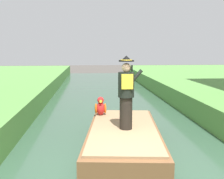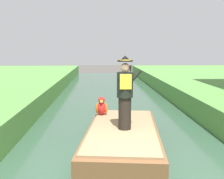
# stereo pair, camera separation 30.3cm
# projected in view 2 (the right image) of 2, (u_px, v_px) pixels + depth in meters

# --- Properties ---
(boat) EXTENTS (2.26, 4.37, 0.61)m
(boat) POSITION_uv_depth(u_px,v_px,m) (123.00, 139.00, 7.03)
(boat) COLOR brown
(boat) RESTS_ON canal_water
(person_pirate) EXTENTS (0.61, 0.42, 1.85)m
(person_pirate) POSITION_uv_depth(u_px,v_px,m) (125.00, 93.00, 6.70)
(person_pirate) COLOR black
(person_pirate) RESTS_ON boat
(parrot_plush) EXTENTS (0.36, 0.35, 0.57)m
(parrot_plush) POSITION_uv_depth(u_px,v_px,m) (102.00, 107.00, 8.26)
(parrot_plush) COLOR red
(parrot_plush) RESTS_ON boat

